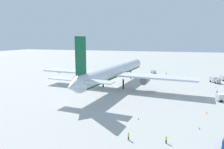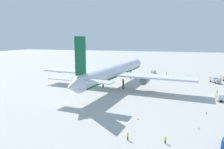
{
  "view_description": "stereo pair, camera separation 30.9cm",
  "coord_description": "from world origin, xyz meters",
  "px_view_note": "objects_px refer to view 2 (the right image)",
  "views": [
    {
      "loc": [
        -92.26,
        -28.17,
        22.07
      ],
      "look_at": [
        5.26,
        3.52,
        4.76
      ],
      "focal_mm": 33.4,
      "sensor_mm": 36.0,
      "label": 1
    },
    {
      "loc": [
        -92.16,
        -28.46,
        22.07
      ],
      "look_at": [
        5.26,
        3.52,
        4.76
      ],
      "focal_mm": 33.4,
      "sensor_mm": 36.0,
      "label": 2
    }
  ],
  "objects_px": {
    "airliner": "(114,72)",
    "ground_worker_1": "(189,77)",
    "service_van": "(154,72)",
    "baggage_cart_1": "(59,71)",
    "traffic_cone_3": "(199,128)",
    "traffic_cone_1": "(138,119)",
    "traffic_cone_0": "(100,73)",
    "traffic_cone_2": "(206,113)",
    "service_truck_1": "(224,78)",
    "ground_worker_2": "(217,91)",
    "ground_worker_5": "(128,136)",
    "baggage_cart_0": "(128,70)",
    "ground_worker_3": "(165,140)",
    "service_truck_3": "(223,97)",
    "traffic_cone_4": "(216,87)",
    "service_truck_0": "(215,80)",
    "ground_worker_4": "(166,73)"
  },
  "relations": [
    {
      "from": "airliner",
      "to": "ground_worker_1",
      "type": "height_order",
      "value": "airliner"
    },
    {
      "from": "service_van",
      "to": "baggage_cart_1",
      "type": "height_order",
      "value": "service_van"
    },
    {
      "from": "baggage_cart_1",
      "to": "traffic_cone_3",
      "type": "xyz_separation_m",
      "value": [
        -68.59,
        -83.27,
        -0.56
      ]
    },
    {
      "from": "service_van",
      "to": "traffic_cone_1",
      "type": "height_order",
      "value": "service_van"
    },
    {
      "from": "traffic_cone_0",
      "to": "traffic_cone_2",
      "type": "height_order",
      "value": "same"
    },
    {
      "from": "service_van",
      "to": "service_truck_1",
      "type": "bearing_deg",
      "value": -109.32
    },
    {
      "from": "traffic_cone_0",
      "to": "baggage_cart_1",
      "type": "bearing_deg",
      "value": 102.38
    },
    {
      "from": "ground_worker_2",
      "to": "ground_worker_5",
      "type": "xyz_separation_m",
      "value": [
        -51.44,
        25.5,
        0.08
      ]
    },
    {
      "from": "baggage_cart_0",
      "to": "ground_worker_3",
      "type": "relative_size",
      "value": 2.13
    },
    {
      "from": "baggage_cart_0",
      "to": "service_truck_3",
      "type": "bearing_deg",
      "value": -140.94
    },
    {
      "from": "traffic_cone_0",
      "to": "traffic_cone_1",
      "type": "relative_size",
      "value": 1.0
    },
    {
      "from": "service_truck_3",
      "to": "traffic_cone_1",
      "type": "distance_m",
      "value": 37.15
    },
    {
      "from": "ground_worker_2",
      "to": "airliner",
      "type": "bearing_deg",
      "value": 93.72
    },
    {
      "from": "ground_worker_5",
      "to": "traffic_cone_4",
      "type": "distance_m",
      "value": 67.72
    },
    {
      "from": "baggage_cart_0",
      "to": "ground_worker_1",
      "type": "height_order",
      "value": "ground_worker_1"
    },
    {
      "from": "ground_worker_1",
      "to": "traffic_cone_1",
      "type": "height_order",
      "value": "ground_worker_1"
    },
    {
      "from": "airliner",
      "to": "traffic_cone_4",
      "type": "relative_size",
      "value": 138.15
    },
    {
      "from": "airliner",
      "to": "ground_worker_5",
      "type": "relative_size",
      "value": 42.77
    },
    {
      "from": "baggage_cart_1",
      "to": "traffic_cone_0",
      "type": "xyz_separation_m",
      "value": [
        6.1,
        -27.82,
        -0.56
      ]
    },
    {
      "from": "traffic_cone_0",
      "to": "traffic_cone_3",
      "type": "distance_m",
      "value": 93.03
    },
    {
      "from": "service_van",
      "to": "ground_worker_3",
      "type": "height_order",
      "value": "service_van"
    },
    {
      "from": "ground_worker_3",
      "to": "ground_worker_5",
      "type": "height_order",
      "value": "ground_worker_5"
    },
    {
      "from": "airliner",
      "to": "service_truck_0",
      "type": "relative_size",
      "value": 11.45
    },
    {
      "from": "baggage_cart_1",
      "to": "ground_worker_1",
      "type": "height_order",
      "value": "ground_worker_1"
    },
    {
      "from": "service_truck_0",
      "to": "service_van",
      "type": "xyz_separation_m",
      "value": [
        21.91,
        33.81,
        -0.52
      ]
    },
    {
      "from": "service_van",
      "to": "ground_worker_1",
      "type": "height_order",
      "value": "service_van"
    },
    {
      "from": "airliner",
      "to": "traffic_cone_1",
      "type": "relative_size",
      "value": 138.15
    },
    {
      "from": "ground_worker_3",
      "to": "traffic_cone_2",
      "type": "height_order",
      "value": "ground_worker_3"
    },
    {
      "from": "traffic_cone_3",
      "to": "airliner",
      "type": "bearing_deg",
      "value": 42.01
    },
    {
      "from": "ground_worker_4",
      "to": "ground_worker_5",
      "type": "xyz_separation_m",
      "value": [
        -94.06,
        2.28,
        0.02
      ]
    },
    {
      "from": "service_van",
      "to": "baggage_cart_1",
      "type": "bearing_deg",
      "value": 104.97
    },
    {
      "from": "service_truck_3",
      "to": "traffic_cone_0",
      "type": "xyz_separation_m",
      "value": [
        46.43,
        65.71,
        -1.21
      ]
    },
    {
      "from": "service_truck_1",
      "to": "service_truck_3",
      "type": "height_order",
      "value": "service_truck_3"
    },
    {
      "from": "traffic_cone_1",
      "to": "service_truck_1",
      "type": "bearing_deg",
      "value": -25.82
    },
    {
      "from": "airliner",
      "to": "service_truck_0",
      "type": "bearing_deg",
      "value": -61.07
    },
    {
      "from": "service_truck_0",
      "to": "ground_worker_5",
      "type": "relative_size",
      "value": 3.73
    },
    {
      "from": "ground_worker_4",
      "to": "baggage_cart_0",
      "type": "bearing_deg",
      "value": 73.65
    },
    {
      "from": "service_truck_3",
      "to": "baggage_cart_0",
      "type": "height_order",
      "value": "service_truck_3"
    },
    {
      "from": "service_truck_0",
      "to": "ground_worker_1",
      "type": "xyz_separation_m",
      "value": [
        8.59,
        12.29,
        -0.69
      ]
    },
    {
      "from": "airliner",
      "to": "traffic_cone_1",
      "type": "distance_m",
      "value": 41.01
    },
    {
      "from": "traffic_cone_0",
      "to": "traffic_cone_2",
      "type": "distance_m",
      "value": 85.26
    },
    {
      "from": "service_truck_1",
      "to": "traffic_cone_4",
      "type": "bearing_deg",
      "value": 160.98
    },
    {
      "from": "service_truck_3",
      "to": "service_van",
      "type": "bearing_deg",
      "value": 29.26
    },
    {
      "from": "traffic_cone_1",
      "to": "ground_worker_1",
      "type": "bearing_deg",
      "value": -12.52
    },
    {
      "from": "ground_worker_3",
      "to": "ground_worker_5",
      "type": "distance_m",
      "value": 8.13
    },
    {
      "from": "airliner",
      "to": "ground_worker_1",
      "type": "xyz_separation_m",
      "value": [
        34.1,
        -33.87,
        -6.44
      ]
    },
    {
      "from": "ground_worker_5",
      "to": "traffic_cone_4",
      "type": "height_order",
      "value": "ground_worker_5"
    },
    {
      "from": "ground_worker_1",
      "to": "traffic_cone_3",
      "type": "distance_m",
      "value": 71.77
    },
    {
      "from": "service_truck_0",
      "to": "service_van",
      "type": "height_order",
      "value": "service_truck_0"
    },
    {
      "from": "ground_worker_1",
      "to": "ground_worker_5",
      "type": "xyz_separation_m",
      "value": [
        -82.68,
        15.42,
        0.04
      ]
    }
  ]
}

